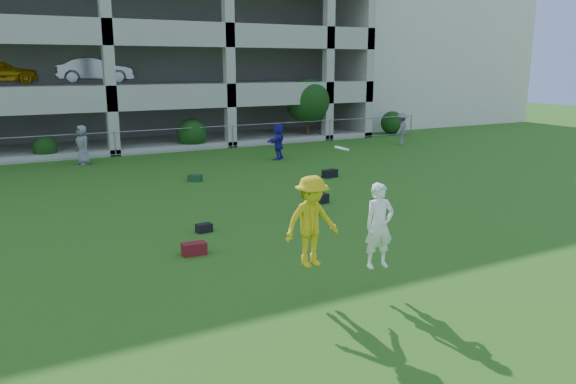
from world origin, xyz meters
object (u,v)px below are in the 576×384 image
bystander_f (401,129)px  frisbee_contest (328,222)px  stucco_building (387,55)px  crate_d (321,198)px  bystander_d (278,141)px  parking_garage (77,34)px  bystander_c (83,145)px

bystander_f → frisbee_contest: (-14.44, -15.29, 0.55)m
stucco_building → crate_d: bearing=-132.0°
stucco_building → bystander_d: 21.81m
stucco_building → bystander_f: size_ratio=9.30×
frisbee_contest → parking_garage: parking_garage is taller
crate_d → frisbee_contest: bearing=-121.0°
bystander_c → frisbee_contest: (1.70, -17.03, 0.55)m
stucco_building → frisbee_contest: 36.10m
bystander_d → crate_d: bearing=32.3°
bystander_c → parking_garage: (1.68, 10.27, 5.16)m
bystander_c → frisbee_contest: bearing=-12.3°
parking_garage → frisbee_contest: bearing=-90.0°
bystander_d → parking_garage: parking_garage is taller
bystander_c → bystander_d: (8.04, -2.89, -0.03)m
bystander_c → bystander_d: 8.55m
frisbee_contest → bystander_f: bearing=46.6°
bystander_d → stucco_building: bearing=179.6°
bystander_c → crate_d: bystander_c is taller
bystander_c → bystander_f: (16.14, -1.75, 0.01)m
stucco_building → parking_garage: size_ratio=0.53×
frisbee_contest → parking_garage: bearing=90.0°
frisbee_contest → crate_d: bearing=59.0°
bystander_d → bystander_f: bearing=148.6°
stucco_building → bystander_d: size_ratio=9.66×
bystander_c → bystander_f: 16.23m
bystander_d → crate_d: 8.44m
stucco_building → crate_d: size_ratio=45.71×
bystander_f → parking_garage: (-14.46, 12.02, 5.15)m
bystander_d → crate_d: (-2.64, -7.99, -0.68)m
stucco_building → frisbee_contest: stucco_building is taller
bystander_c → bystander_d: bystander_c is taller
bystander_f → parking_garage: 19.50m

